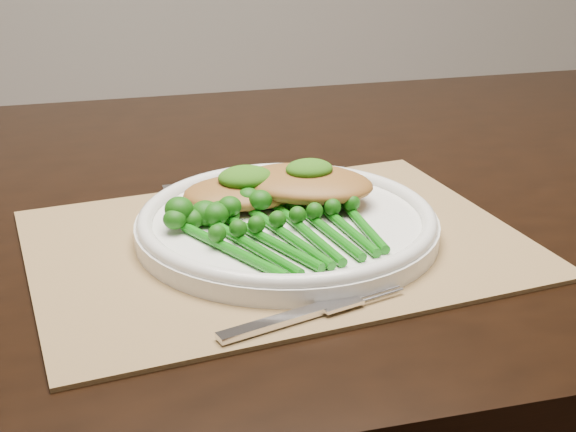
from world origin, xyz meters
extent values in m
cube|color=black|center=(-0.02, 0.10, 0.73)|extent=(1.62, 0.94, 0.04)
cube|color=#93754B|center=(-0.05, -0.06, 0.75)|extent=(0.51, 0.41, 0.00)
cylinder|color=white|center=(-0.04, -0.05, 0.76)|extent=(0.30, 0.30, 0.02)
torus|color=white|center=(-0.04, -0.05, 0.77)|extent=(0.29, 0.29, 0.02)
cube|color=silver|center=(-0.11, 0.10, 0.76)|extent=(0.09, 0.02, 0.01)
cube|color=silver|center=(0.00, 0.11, 0.76)|extent=(0.14, 0.03, 0.00)
cube|color=silver|center=(-0.09, -0.22, 0.76)|extent=(0.09, 0.04, 0.01)
ellipsoid|color=#98652C|center=(-0.07, 0.00, 0.78)|extent=(0.13, 0.09, 0.02)
ellipsoid|color=#98652C|center=(-0.01, -0.01, 0.79)|extent=(0.17, 0.15, 0.03)
ellipsoid|color=#1C4E0B|center=(-0.07, 0.01, 0.80)|extent=(0.06, 0.05, 0.02)
ellipsoid|color=#1C4E0B|center=(-0.01, -0.01, 0.81)|extent=(0.05, 0.04, 0.02)
camera|label=1|loc=(-0.20, -0.75, 1.08)|focal=50.00mm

